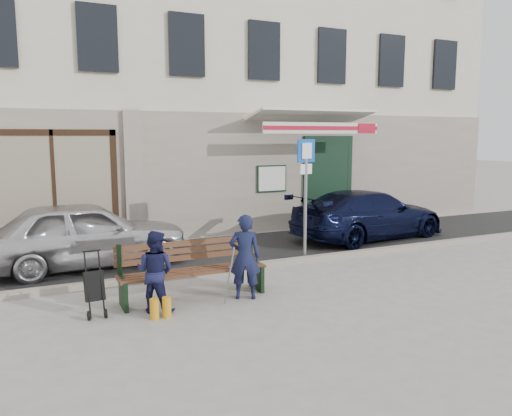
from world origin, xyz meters
TOP-DOWN VIEW (x-y plane):
  - ground at (0.00, 0.00)m, footprint 80.00×80.00m
  - asphalt_lane at (0.00, 3.10)m, footprint 60.00×3.20m
  - curb at (0.00, 1.50)m, footprint 60.00×0.18m
  - building at (0.01, 8.45)m, footprint 20.00×8.27m
  - car_silver at (-2.75, 3.02)m, footprint 4.06×1.81m
  - car_navy at (4.11, 2.96)m, footprint 4.47×2.28m
  - parking_sign at (1.49, 1.69)m, footprint 0.46×0.14m
  - bench at (-1.45, 0.30)m, footprint 2.40×1.17m
  - man at (-0.65, -0.07)m, footprint 0.59×0.50m
  - woman at (-2.10, -0.05)m, footprint 0.76×0.75m
  - stroller at (-2.95, 0.16)m, footprint 0.29×0.40m

SIDE VIEW (x-z plane):
  - ground at x=0.00m, z-range 0.00..0.00m
  - asphalt_lane at x=0.00m, z-range 0.00..0.01m
  - curb at x=0.00m, z-range 0.00..0.12m
  - stroller at x=-2.95m, z-range -0.05..0.90m
  - bench at x=-1.45m, z-range -0.03..0.95m
  - woman at x=-2.10m, z-range 0.00..1.23m
  - car_navy at x=4.11m, z-range 0.00..1.24m
  - car_silver at x=-2.75m, z-range 0.00..1.36m
  - man at x=-0.65m, z-range 0.00..1.38m
  - parking_sign at x=1.49m, z-range 0.42..2.96m
  - building at x=0.01m, z-range -0.03..9.97m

